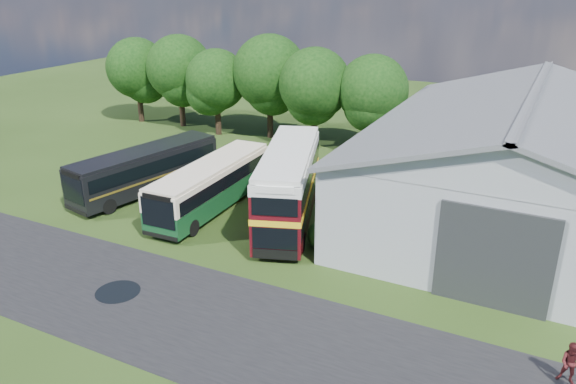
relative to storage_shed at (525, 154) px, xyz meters
The scene contains 17 objects.
ground 22.31m from the storage_shed, 133.18° to the right, with size 120.00×120.00×0.00m, color #213611.
asphalt_road 22.84m from the storage_shed, 122.30° to the right, with size 60.00×8.00×0.02m, color black.
puddle 25.50m from the storage_shed, 130.99° to the right, with size 2.20×2.20×0.01m, color black.
storage_shed is the anchor object (origin of this frame).
tree_far_left 38.86m from the storage_shed, 168.09° to the left, with size 6.12×6.12×8.64m.
tree_left_a 34.12m from the storage_shed, 165.53° to the left, with size 6.46×6.46×9.12m.
tree_left_b 29.01m from the storage_shed, 164.98° to the left, with size 5.78×5.78×8.16m.
tree_mid 24.71m from the storage_shed, 159.03° to the left, with size 6.80×6.80×9.60m.
tree_right_a 19.68m from the storage_shed, 156.53° to the left, with size 6.26×6.26×8.83m.
tree_right_b 15.65m from the storage_shed, 146.47° to the left, with size 5.98×5.98×8.45m.
shrub_front 14.33m from the storage_shed, 133.27° to the right, with size 1.70×1.70×1.70m, color #194714.
shrub_mid 13.02m from the storage_shed, 139.65° to the right, with size 1.60×1.60×1.60m, color #194714.
shrub_back 11.90m from the storage_shed, 147.52° to the right, with size 1.80×1.80×1.80m, color #194714.
bus_green_single 20.09m from the storage_shed, 156.07° to the right, with size 3.00×11.48×3.14m.
bus_maroon_double 14.98m from the storage_shed, 148.64° to the right, with size 6.36×11.48×4.80m.
bus_dark_single 25.40m from the storage_shed, 162.41° to the right, with size 4.93×11.80×3.17m.
visitor_b 16.89m from the storage_shed, 77.38° to the right, with size 0.87×0.68×1.78m, color #411516.
Camera 1 is at (16.85, -20.60, 14.83)m, focal length 35.00 mm.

